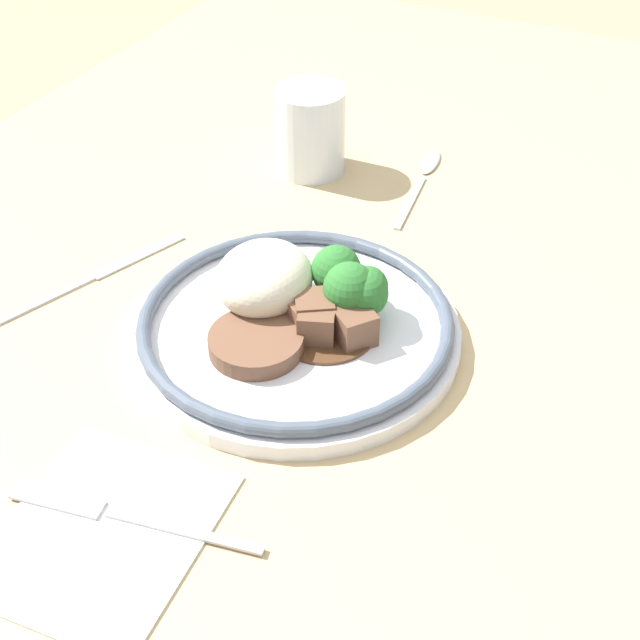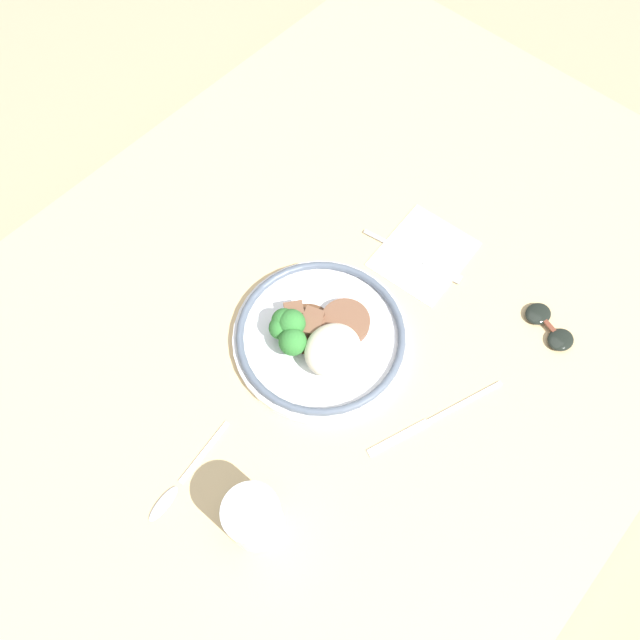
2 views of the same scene
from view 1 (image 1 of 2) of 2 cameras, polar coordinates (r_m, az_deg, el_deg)
ground_plane at (r=0.78m, az=-0.03°, el=-3.43°), size 8.00×8.00×0.00m
dining_table at (r=0.76m, az=-0.03°, el=-2.19°), size 1.55×1.03×0.04m
napkin at (r=0.62m, az=-13.67°, el=-13.05°), size 0.16×0.14×0.00m
plate at (r=0.73m, az=-1.44°, el=0.24°), size 0.27×0.27×0.07m
juice_glass at (r=0.96m, az=-0.65°, el=11.77°), size 0.08×0.08×0.09m
fork at (r=0.63m, az=-13.31°, el=-11.90°), size 0.04×0.18×0.00m
knife at (r=0.84m, az=-14.68°, el=2.48°), size 0.22×0.09×0.00m
spoon at (r=0.98m, az=6.78°, el=9.42°), size 0.17×0.03×0.01m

